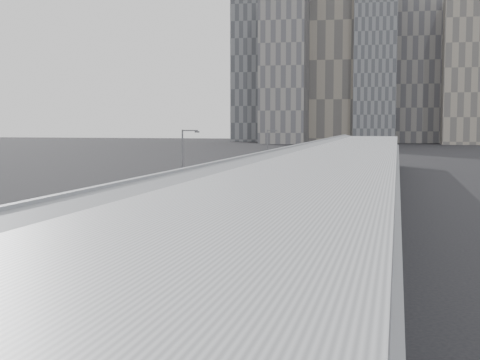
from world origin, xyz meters
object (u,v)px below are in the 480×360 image
(bus_0, at_px, (55,289))
(bus_2, at_px, (196,218))
(bus_6, at_px, (295,171))
(bus_1, at_px, (154,240))
(bus_5, at_px, (280,178))
(shipping_container, at_px, (269,165))
(suv, at_px, (293,164))
(street_lamp_near, at_px, (184,164))
(bus_3, at_px, (236,198))
(bus_4, at_px, (267,187))
(street_lamp_far, at_px, (268,149))

(bus_0, xyz_separation_m, bus_2, (-0.65, 25.96, -0.03))
(bus_6, bearing_deg, bus_1, -93.01)
(bus_0, distance_m, bus_5, 68.26)
(bus_0, xyz_separation_m, bus_5, (-0.59, 68.26, 0.13))
(shipping_container, height_order, suv, shipping_container)
(street_lamp_near, height_order, shipping_container, street_lamp_near)
(bus_6, xyz_separation_m, shipping_container, (-8.28, 19.38, -0.15))
(bus_0, distance_m, bus_3, 40.94)
(bus_4, bearing_deg, bus_0, -85.42)
(shipping_container, bearing_deg, bus_0, -65.54)
(street_lamp_far, height_order, suv, street_lamp_far)
(bus_6, distance_m, street_lamp_far, 11.61)
(bus_1, bearing_deg, bus_3, 94.85)
(bus_4, bearing_deg, bus_1, -85.33)
(bus_1, height_order, bus_2, bus_1)
(bus_5, xyz_separation_m, shipping_container, (-8.47, 35.71, -0.32))
(bus_2, distance_m, street_lamp_far, 68.04)
(bus_0, height_order, bus_2, bus_0)
(bus_4, relative_size, street_lamp_near, 1.41)
(bus_1, xyz_separation_m, suv, (-6.08, 102.20, -0.86))
(bus_3, xyz_separation_m, bus_6, (-0.07, 43.65, -0.11))
(bus_6, relative_size, street_lamp_far, 1.44)
(bus_1, xyz_separation_m, bus_3, (-0.77, 27.31, -0.09))
(bus_0, xyz_separation_m, shipping_container, (-9.05, 103.97, -0.19))
(bus_4, height_order, suv, bus_4)
(bus_3, height_order, street_lamp_far, street_lamp_far)
(bus_6, height_order, suv, bus_6)
(street_lamp_far, distance_m, suv, 22.64)
(street_lamp_far, bearing_deg, bus_4, -79.26)
(bus_3, xyz_separation_m, shipping_container, (-8.35, 63.03, -0.26))
(bus_1, xyz_separation_m, street_lamp_far, (-7.29, 79.97, 3.26))
(bus_4, xyz_separation_m, shipping_container, (-9.08, 48.59, -0.19))
(bus_4, xyz_separation_m, street_lamp_near, (-6.86, -13.72, 3.67))
(street_lamp_near, bearing_deg, bus_4, 63.42)
(bus_1, distance_m, bus_3, 27.33)
(bus_2, relative_size, bus_4, 0.97)
(bus_6, height_order, street_lamp_far, street_lamp_far)
(suv, bearing_deg, bus_0, -62.37)
(bus_0, height_order, bus_6, bus_0)
(street_lamp_near, bearing_deg, bus_1, -76.15)
(suv, bearing_deg, street_lamp_far, -68.46)
(bus_5, distance_m, street_lamp_near, 27.55)
(bus_0, bearing_deg, bus_2, 87.14)
(bus_1, relative_size, bus_4, 1.10)
(bus_2, height_order, bus_6, bus_2)
(street_lamp_near, bearing_deg, bus_6, 81.96)
(bus_2, relative_size, bus_5, 0.90)
(bus_5, relative_size, street_lamp_far, 1.60)
(bus_5, xyz_separation_m, suv, (-5.42, 47.56, -0.82))
(bus_0, bearing_deg, bus_5, 86.21)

